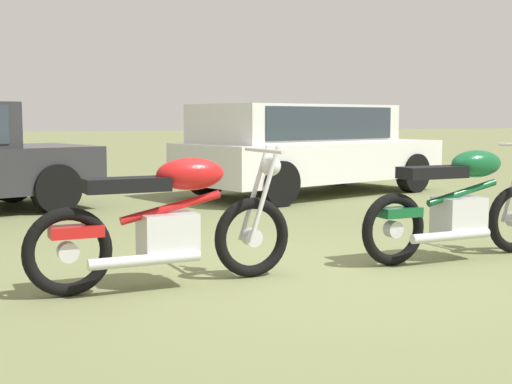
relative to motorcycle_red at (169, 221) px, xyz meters
The scene contains 4 objects.
ground_plane 1.31m from the motorcycle_red, ahead, with size 120.00×120.00×0.00m, color olive.
motorcycle_red is the anchor object (origin of this frame).
motorcycle_green 2.63m from the motorcycle_red, ahead, with size 1.97×0.64×1.02m.
car_white 6.32m from the motorcycle_red, 54.69° to the left, with size 4.72×3.04×1.43m.
Camera 1 is at (-2.59, -4.92, 1.23)m, focal length 49.81 mm.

